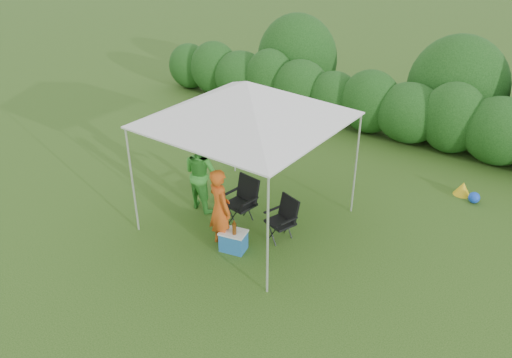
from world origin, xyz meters
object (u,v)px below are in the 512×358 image
Objects in this scene: cooler at (233,241)px; man at (220,209)px; canopy at (247,101)px; chair_right at (284,216)px; chair_left at (243,197)px; woman at (201,173)px.

man is at bearing 168.17° from cooler.
canopy reaches higher than man.
chair_right is 1.20m from man.
chair_left reaches higher than cooler.
woman is at bearing -12.96° from man.
woman is 2.97× the size of cooler.
man reaches higher than cooler.
woman is at bearing -161.58° from chair_right.
canopy reaches higher than cooler.
woman reaches higher than man.
man is 2.92× the size of cooler.
canopy is 3.36× the size of chair_left.
chair_left is 0.60× the size of man.
chair_left is at bearing -167.62° from woman.
woman reaches higher than chair_right.
chair_right is at bearing 5.22° from chair_left.
chair_right is (0.89, -0.10, -1.99)m from canopy.
chair_left reaches higher than chair_right.
man is (0.10, -0.95, -1.69)m from canopy.
woman reaches higher than chair_left.
canopy is at bearing -168.91° from chair_right.
cooler is (0.28, 0.01, -0.58)m from man.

